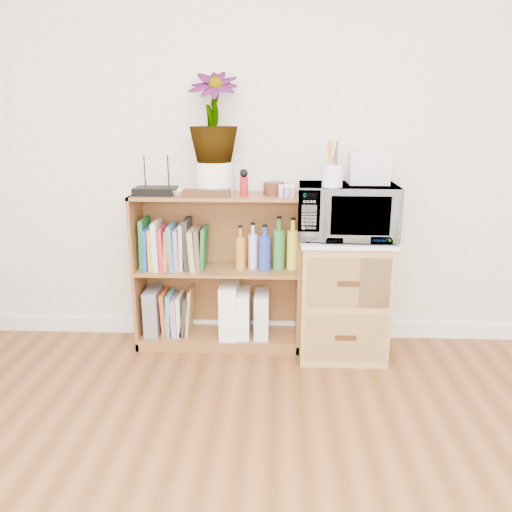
{
  "coord_description": "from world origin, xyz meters",
  "views": [
    {
      "loc": [
        0.01,
        -0.8,
        1.38
      ],
      "look_at": [
        -0.11,
        1.95,
        0.62
      ],
      "focal_mm": 35.0,
      "sensor_mm": 36.0,
      "label": 1
    }
  ],
  "objects": [
    {
      "name": "liquor_bottles",
      "position": [
        -0.04,
        2.1,
        0.64
      ],
      "size": [
        0.38,
        0.07,
        0.31
      ],
      "color": "#BA7122",
      "rests_on": "bookshelf"
    },
    {
      "name": "white_bowl",
      "position": [
        -0.57,
        2.07,
        0.97
      ],
      "size": [
        0.13,
        0.13,
        0.03
      ],
      "primitive_type": "imported",
      "color": "white",
      "rests_on": "bookshelf"
    },
    {
      "name": "wooden_bowl",
      "position": [
        -0.01,
        2.11,
        0.99
      ],
      "size": [
        0.12,
        0.12,
        0.07
      ],
      "primitive_type": "cylinder",
      "color": "#391D0F",
      "rests_on": "bookshelf"
    },
    {
      "name": "magazine_holder_mid",
      "position": [
        -0.2,
        2.09,
        0.21
      ],
      "size": [
        0.09,
        0.23,
        0.28
      ],
      "primitive_type": "cube",
      "color": "white",
      "rests_on": "bookshelf"
    },
    {
      "name": "bookshelf",
      "position": [
        -0.35,
        2.1,
        0.47
      ],
      "size": [
        1.0,
        0.3,
        0.95
      ],
      "primitive_type": "cube",
      "color": "brown",
      "rests_on": "ground"
    },
    {
      "name": "paint_jars",
      "position": [
        0.06,
        2.01,
        0.98
      ],
      "size": [
        0.11,
        0.04,
        0.06
      ],
      "primitive_type": "cube",
      "color": "pink",
      "rests_on": "bookshelf"
    },
    {
      "name": "magazine_holder_right",
      "position": [
        -0.08,
        2.09,
        0.21
      ],
      "size": [
        0.09,
        0.22,
        0.28
      ],
      "primitive_type": "cube",
      "color": "silver",
      "rests_on": "bookshelf"
    },
    {
      "name": "potted_plant",
      "position": [
        -0.36,
        2.12,
        1.39
      ],
      "size": [
        0.28,
        0.28,
        0.5
      ],
      "primitive_type": "imported",
      "color": "#2C6528",
      "rests_on": "plant_pot"
    },
    {
      "name": "router",
      "position": [
        -0.71,
        2.08,
        0.97
      ],
      "size": [
        0.24,
        0.16,
        0.04
      ],
      "primitive_type": "cube",
      "color": "black",
      "rests_on": "bookshelf"
    },
    {
      "name": "file_box",
      "position": [
        -0.76,
        2.1,
        0.21
      ],
      "size": [
        0.09,
        0.23,
        0.29
      ],
      "primitive_type": "cube",
      "color": "slate",
      "rests_on": "bookshelf"
    },
    {
      "name": "kokeshi_doll",
      "position": [
        -0.19,
        2.06,
        1.0
      ],
      "size": [
        0.05,
        0.05,
        0.11
      ],
      "primitive_type": "cylinder",
      "color": "maroon",
      "rests_on": "bookshelf"
    },
    {
      "name": "small_appliance",
      "position": [
        0.51,
        2.06,
        1.11
      ],
      "size": [
        0.22,
        0.18,
        0.17
      ],
      "primitive_type": "cube",
      "color": "silver",
      "rests_on": "microwave"
    },
    {
      "name": "microwave",
      "position": [
        0.4,
        2.02,
        0.87
      ],
      "size": [
        0.56,
        0.39,
        0.3
      ],
      "primitive_type": "imported",
      "rotation": [
        0.0,
        0.0,
        -0.03
      ],
      "color": "silver",
      "rests_on": "wicker_unit"
    },
    {
      "name": "pen_cup",
      "position": [
        0.3,
        1.9,
        1.08
      ],
      "size": [
        0.11,
        0.11,
        0.12
      ],
      "primitive_type": "cylinder",
      "color": "white",
      "rests_on": "microwave"
    },
    {
      "name": "lower_books",
      "position": [
        -0.61,
        2.1,
        0.2
      ],
      "size": [
        0.2,
        0.19,
        0.3
      ],
      "color": "#B94D20",
      "rests_on": "bookshelf"
    },
    {
      "name": "magazine_holder_left",
      "position": [
        -0.28,
        2.09,
        0.24
      ],
      "size": [
        0.11,
        0.27,
        0.33
      ],
      "primitive_type": "cube",
      "color": "white",
      "rests_on": "bookshelf"
    },
    {
      "name": "skirting_board",
      "position": [
        0.0,
        2.24,
        0.05
      ],
      "size": [
        4.0,
        0.02,
        0.1
      ],
      "primitive_type": "cube",
      "color": "white",
      "rests_on": "ground"
    },
    {
      "name": "trinket_box",
      "position": [
        -0.39,
        2.0,
        0.97
      ],
      "size": [
        0.27,
        0.07,
        0.04
      ],
      "primitive_type": "cube",
      "color": "#371D0F",
      "rests_on": "bookshelf"
    },
    {
      "name": "wicker_unit",
      "position": [
        0.4,
        2.02,
        0.35
      ],
      "size": [
        0.5,
        0.45,
        0.7
      ],
      "primitive_type": "cube",
      "color": "#9E7542",
      "rests_on": "ground"
    },
    {
      "name": "plant_pot",
      "position": [
        -0.36,
        2.12,
        1.04
      ],
      "size": [
        0.22,
        0.22,
        0.19
      ],
      "primitive_type": "cylinder",
      "color": "white",
      "rests_on": "bookshelf"
    },
    {
      "name": "cookbooks",
      "position": [
        -0.62,
        2.1,
        0.63
      ],
      "size": [
        0.4,
        0.2,
        0.3
      ],
      "color": "#1F7633",
      "rests_on": "bookshelf"
    }
  ]
}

